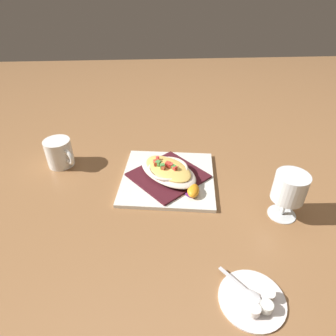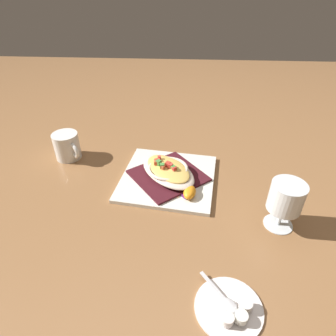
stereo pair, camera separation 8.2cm
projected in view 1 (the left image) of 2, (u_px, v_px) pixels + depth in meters
ground_plane at (168, 179)px, 0.84m from camera, size 2.60×2.60×0.00m
square_plate at (168, 178)px, 0.84m from camera, size 0.30×0.30×0.01m
folded_napkin at (168, 175)px, 0.83m from camera, size 0.25×0.25×0.01m
gratin_dish at (168, 170)px, 0.82m from camera, size 0.22×0.21×0.04m
orange_garnish at (193, 191)px, 0.77m from camera, size 0.06×0.05×0.02m
coffee_mug at (60, 154)px, 0.88m from camera, size 0.09×0.10×0.09m
stemmed_glass at (289, 190)px, 0.68m from camera, size 0.08×0.08×0.12m
creamer_saucer at (252, 299)px, 0.54m from camera, size 0.13×0.13×0.01m
spoon at (249, 293)px, 0.54m from camera, size 0.09×0.07×0.01m
creamer_cup_0 at (254, 310)px, 0.51m from camera, size 0.02×0.02×0.02m
creamer_cup_1 at (266, 307)px, 0.51m from camera, size 0.02×0.02×0.02m
creamer_cup_2 at (268, 295)px, 0.53m from camera, size 0.02×0.02×0.02m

